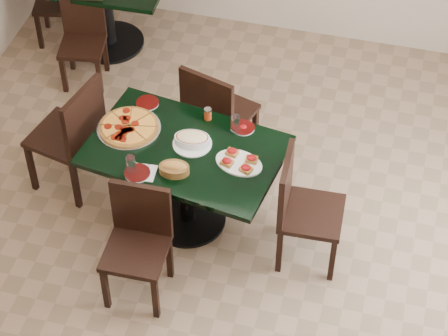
% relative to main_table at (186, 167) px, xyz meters
% --- Properties ---
extents(floor, '(5.50, 5.50, 0.00)m').
position_rel_main_table_xyz_m(floor, '(0.29, -0.21, -0.57)').
color(floor, '#7F6149').
rests_on(floor, ground).
extents(room_shell, '(5.50, 5.50, 5.50)m').
position_rel_main_table_xyz_m(room_shell, '(1.31, 1.51, 0.60)').
color(room_shell, white).
rests_on(room_shell, floor).
extents(main_table, '(1.45, 1.06, 0.75)m').
position_rel_main_table_xyz_m(main_table, '(0.00, 0.00, 0.00)').
color(main_table, black).
rests_on(main_table, floor).
extents(chair_far, '(0.56, 0.56, 0.97)m').
position_rel_main_table_xyz_m(chair_far, '(0.04, 0.64, -0.02)').
color(chair_far, black).
rests_on(chair_far, floor).
extents(chair_near, '(0.42, 0.42, 0.88)m').
position_rel_main_table_xyz_m(chair_near, '(-0.14, -0.64, -0.07)').
color(chair_near, black).
rests_on(chair_near, floor).
extents(chair_right, '(0.45, 0.45, 0.93)m').
position_rel_main_table_xyz_m(chair_right, '(0.85, -0.11, -0.05)').
color(chair_right, black).
rests_on(chair_right, floor).
extents(chair_left, '(0.56, 0.56, 1.00)m').
position_rel_main_table_xyz_m(chair_left, '(-0.91, 0.14, -0.00)').
color(chair_left, black).
rests_on(chair_left, floor).
extents(back_chair_near, '(0.43, 0.43, 0.80)m').
position_rel_main_table_xyz_m(back_chair_near, '(-1.34, 1.41, -0.13)').
color(back_chair_near, black).
rests_on(back_chair_near, floor).
extents(pepperoni_pizza, '(0.46, 0.46, 0.04)m').
position_rel_main_table_xyz_m(pepperoni_pizza, '(-0.44, 0.09, 0.20)').
color(pepperoni_pizza, silver).
rests_on(pepperoni_pizza, main_table).
extents(lasagna_casserole, '(0.27, 0.27, 0.09)m').
position_rel_main_table_xyz_m(lasagna_casserole, '(0.04, 0.05, 0.23)').
color(lasagna_casserole, white).
rests_on(lasagna_casserole, main_table).
extents(bread_basket, '(0.22, 0.17, 0.09)m').
position_rel_main_table_xyz_m(bread_basket, '(-0.00, -0.24, 0.22)').
color(bread_basket, brown).
rests_on(bread_basket, main_table).
extents(bruschetta_platter, '(0.39, 0.31, 0.05)m').
position_rel_main_table_xyz_m(bruschetta_platter, '(0.40, -0.05, 0.21)').
color(bruschetta_platter, white).
rests_on(bruschetta_platter, main_table).
extents(side_plate_near, '(0.18, 0.18, 0.02)m').
position_rel_main_table_xyz_m(side_plate_near, '(-0.24, -0.32, 0.19)').
color(side_plate_near, white).
rests_on(side_plate_near, main_table).
extents(side_plate_far_r, '(0.16, 0.16, 0.03)m').
position_rel_main_table_xyz_m(side_plate_far_r, '(0.35, 0.30, 0.19)').
color(side_plate_far_r, white).
rests_on(side_plate_far_r, main_table).
extents(side_plate_far_l, '(0.17, 0.17, 0.02)m').
position_rel_main_table_xyz_m(side_plate_far_l, '(-0.40, 0.38, 0.19)').
color(side_plate_far_l, white).
rests_on(side_plate_far_l, main_table).
extents(napkin_setting, '(0.17, 0.17, 0.01)m').
position_rel_main_table_xyz_m(napkin_setting, '(-0.20, -0.29, 0.18)').
color(napkin_setting, silver).
rests_on(napkin_setting, main_table).
extents(water_glass_a, '(0.06, 0.06, 0.13)m').
position_rel_main_table_xyz_m(water_glass_a, '(0.29, 0.27, 0.25)').
color(water_glass_a, silver).
rests_on(water_glass_a, main_table).
extents(water_glass_b, '(0.07, 0.07, 0.14)m').
position_rel_main_table_xyz_m(water_glass_b, '(-0.28, -0.31, 0.25)').
color(water_glass_b, silver).
rests_on(water_glass_b, main_table).
extents(pepper_shaker, '(0.05, 0.05, 0.09)m').
position_rel_main_table_xyz_m(pepper_shaker, '(0.07, 0.34, 0.23)').
color(pepper_shaker, '#CA4715').
rests_on(pepper_shaker, main_table).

